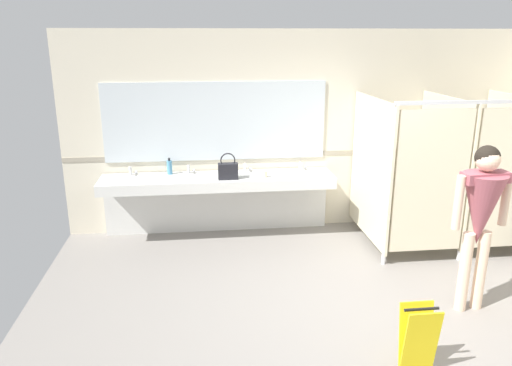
{
  "coord_description": "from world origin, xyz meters",
  "views": [
    {
      "loc": [
        -1.5,
        -4.05,
        2.61
      ],
      "look_at": [
        -0.95,
        0.72,
        1.17
      ],
      "focal_mm": 34.39,
      "sensor_mm": 36.0,
      "label": 1
    }
  ],
  "objects": [
    {
      "name": "vanity_counter",
      "position": [
        -1.29,
        2.21,
        0.63
      ],
      "size": [
        3.04,
        0.58,
        0.97
      ],
      "color": "silver",
      "rests_on": "ground_plane"
    },
    {
      "name": "wet_floor_sign",
      "position": [
        0.17,
        -0.85,
        0.3
      ],
      "size": [
        0.28,
        0.19,
        0.58
      ],
      "color": "yellow",
      "rests_on": "ground_plane"
    },
    {
      "name": "paper_cup",
      "position": [
        -0.68,
        2.0,
        0.89
      ],
      "size": [
        0.07,
        0.07,
        0.08
      ],
      "primitive_type": "cylinder",
      "color": "beige",
      "rests_on": "vanity_counter"
    },
    {
      "name": "handbag",
      "position": [
        -1.16,
        1.97,
        0.97
      ],
      "size": [
        0.25,
        0.11,
        0.34
      ],
      "color": "black",
      "rests_on": "vanity_counter"
    },
    {
      "name": "wall_back",
      "position": [
        0.0,
        2.49,
        1.35
      ],
      "size": [
        6.62,
        0.12,
        2.7
      ],
      "primitive_type": "cube",
      "color": "beige",
      "rests_on": "ground_plane"
    },
    {
      "name": "bathroom_stalls",
      "position": [
        1.57,
        1.51,
        1.01
      ],
      "size": [
        1.96,
        1.4,
        1.93
      ],
      "color": "beige",
      "rests_on": "ground_plane"
    },
    {
      "name": "ground_plane",
      "position": [
        0.0,
        0.0,
        -0.05
      ],
      "size": [
        6.62,
        5.46,
        0.1
      ],
      "primitive_type": "cube",
      "color": "gray"
    },
    {
      "name": "wall_back_tile_band",
      "position": [
        0.0,
        2.43,
        1.05
      ],
      "size": [
        6.62,
        0.01,
        0.06
      ],
      "primitive_type": "cube",
      "color": "#9E937F",
      "rests_on": "wall_back"
    },
    {
      "name": "mirror_panel",
      "position": [
        -1.29,
        2.42,
        1.52
      ],
      "size": [
        2.94,
        0.02,
        1.04
      ],
      "primitive_type": "cube",
      "color": "silver",
      "rests_on": "wall_back"
    },
    {
      "name": "person_standing",
      "position": [
        1.1,
        0.01,
        1.05
      ],
      "size": [
        0.58,
        0.44,
        1.66
      ],
      "color": "beige",
      "rests_on": "ground_plane"
    },
    {
      "name": "soap_dispenser",
      "position": [
        -1.91,
        2.29,
        0.95
      ],
      "size": [
        0.07,
        0.07,
        0.22
      ],
      "color": "teal",
      "rests_on": "vanity_counter"
    }
  ]
}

